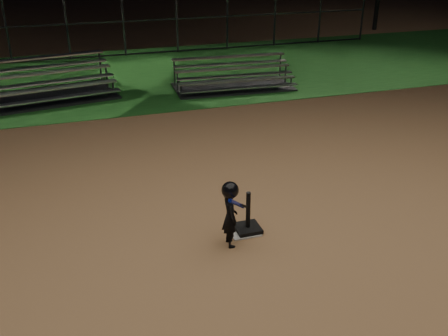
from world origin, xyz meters
TOP-DOWN VIEW (x-y plane):
  - ground at (0.00, 0.00)m, footprint 80.00×80.00m
  - grass_strip at (0.00, 10.00)m, footprint 60.00×8.00m
  - home_plate at (0.00, 0.00)m, footprint 0.45×0.45m
  - batting_tee at (0.06, -0.01)m, footprint 0.38×0.38m
  - child_batter at (-0.32, -0.28)m, footprint 0.43×0.53m
  - bleacher_left at (-3.16, 8.15)m, footprint 4.57×2.81m
  - bleacher_right at (2.43, 7.64)m, footprint 3.54×1.86m
  - backstop_fence at (0.00, 13.00)m, footprint 20.08×0.08m

SIDE VIEW (x-z plane):
  - ground at x=0.00m, z-range 0.00..0.00m
  - grass_strip at x=0.00m, z-range 0.00..0.01m
  - home_plate at x=0.00m, z-range 0.00..0.02m
  - batting_tee at x=0.06m, z-range -0.19..0.47m
  - bleacher_right at x=2.43m, z-range -0.25..0.60m
  - bleacher_left at x=-3.16m, z-range -0.31..0.74m
  - child_batter at x=-0.32m, z-range 0.03..1.07m
  - backstop_fence at x=0.00m, z-range 0.00..2.50m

